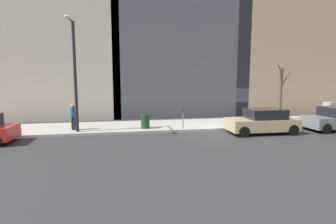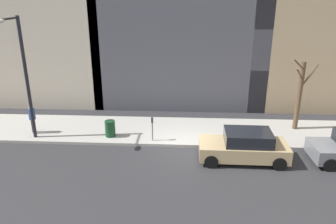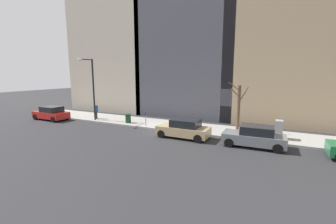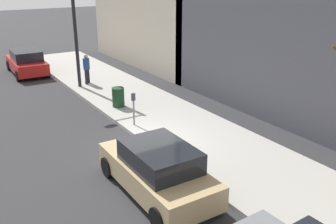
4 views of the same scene
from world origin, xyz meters
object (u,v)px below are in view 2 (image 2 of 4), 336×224
at_px(streetlamp, 23,70).
at_px(bare_tree, 300,94).
at_px(trash_bin, 110,129).
at_px(parking_meter, 152,126).
at_px(parked_car_tan, 244,146).
at_px(office_block_center, 182,2).
at_px(pedestrian_near_meter, 32,117).

height_order(streetlamp, bare_tree, streetlamp).
xyz_separation_m(bare_tree, trash_bin, (-1.68, 10.61, -1.67)).
height_order(parking_meter, trash_bin, parking_meter).
height_order(parked_car_tan, streetlamp, streetlamp).
bearing_deg(trash_bin, parking_meter, -100.62).
bearing_deg(streetlamp, parked_car_tan, -97.68).
bearing_deg(streetlamp, trash_bin, -81.53).
height_order(trash_bin, office_block_center, office_block_center).
height_order(streetlamp, pedestrian_near_meter, streetlamp).
bearing_deg(trash_bin, bare_tree, -81.01).
bearing_deg(pedestrian_near_meter, parking_meter, 40.49).
bearing_deg(bare_tree, streetlamp, 98.85).
xyz_separation_m(streetlamp, trash_bin, (0.62, -4.15, -3.42)).
relative_size(parking_meter, trash_bin, 1.50).
height_order(parked_car_tan, bare_tree, bare_tree).
xyz_separation_m(parked_car_tan, parking_meter, (1.67, 4.61, 0.24)).
distance_m(bare_tree, office_block_center, 12.11).
distance_m(parking_meter, bare_tree, 8.58).
relative_size(parking_meter, streetlamp, 0.21).
height_order(parking_meter, streetlamp, streetlamp).
relative_size(parked_car_tan, parking_meter, 3.13).
bearing_deg(bare_tree, parking_meter, 104.53).
xyz_separation_m(streetlamp, office_block_center, (11.04, -7.84, 3.00)).
xyz_separation_m(streetlamp, bare_tree, (2.30, -14.76, -1.74)).
xyz_separation_m(parked_car_tan, pedestrian_near_meter, (2.34, 11.46, 0.35)).
bearing_deg(streetlamp, pedestrian_near_meter, 20.32).
xyz_separation_m(streetlamp, pedestrian_near_meter, (0.84, 0.31, -2.93)).
bearing_deg(pedestrian_near_meter, bare_tree, 51.61).
distance_m(streetlamp, trash_bin, 5.41).
bearing_deg(trash_bin, streetlamp, 98.47).
bearing_deg(bare_tree, trash_bin, 98.99).
distance_m(parked_car_tan, streetlamp, 11.72).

